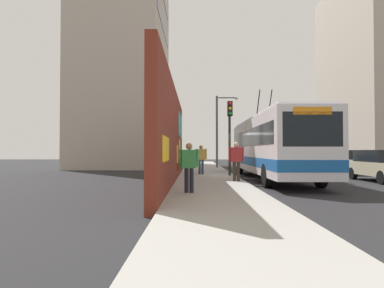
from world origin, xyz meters
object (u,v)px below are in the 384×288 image
parked_car_white (333,161)px  traffic_light (230,125)px  street_lamp (220,126)px  pedestrian_midblock (201,157)px  parked_car_champagne (381,165)px  pedestrian_at_curb (236,158)px  pedestrian_near_wall (189,164)px  city_bus (271,145)px  parked_car_red (302,159)px

parked_car_white → traffic_light: 8.50m
parked_car_white → street_lamp: (5.38, 7.22, 2.81)m
parked_car_white → pedestrian_midblock: (-2.67, 8.95, 0.33)m
parked_car_champagne → traffic_light: bearing=75.1°
pedestrian_at_curb → pedestrian_midblock: pedestrian_at_curb is taller
traffic_light → pedestrian_near_wall: bearing=163.8°
pedestrian_midblock → street_lamp: (8.05, -1.73, 2.48)m
city_bus → parked_car_red: 12.07m
parked_car_white → city_bus: bearing=130.2°
parked_car_white → parked_car_red: same height
parked_car_red → pedestrian_near_wall: size_ratio=2.93×
parked_car_red → pedestrian_at_curb: pedestrian_at_curb is taller
parked_car_champagne → pedestrian_midblock: 9.44m
city_bus → traffic_light: bearing=72.1°
city_bus → traffic_light: 2.53m
parked_car_champagne → street_lamp: bearing=33.2°
pedestrian_near_wall → pedestrian_midblock: bearing=-3.8°
city_bus → pedestrian_at_curb: 3.53m
parked_car_champagne → pedestrian_midblock: (2.97, 8.95, 0.33)m
city_bus → parked_car_red: city_bus is taller
city_bus → pedestrian_midblock: size_ratio=7.27×
pedestrian_at_curb → street_lamp: (12.44, -0.20, 2.43)m
parked_car_champagne → traffic_light: (1.95, 7.35, 2.14)m
pedestrian_midblock → city_bus: bearing=-114.5°
pedestrian_near_wall → parked_car_champagne: bearing=-59.8°
city_bus → parked_car_white: 6.88m
traffic_light → parked_car_white: bearing=-63.3°
parked_car_white → pedestrian_near_wall: 14.70m
parked_car_champagne → traffic_light: size_ratio=1.00×
parked_car_white → street_lamp: 9.43m
pedestrian_at_curb → pedestrian_near_wall: 4.64m
parked_car_champagne → pedestrian_near_wall: (-5.55, 9.52, 0.28)m
parked_car_red → pedestrian_near_wall: bearing=151.7°
city_bus → pedestrian_midblock: bearing=65.5°
parked_car_red → street_lamp: bearing=98.5°
street_lamp → parked_car_red: bearing=-81.5°
parked_car_red → traffic_light: bearing=144.1°
parked_car_red → pedestrian_near_wall: pedestrian_near_wall is taller
city_bus → pedestrian_midblock: city_bus is taller
city_bus → street_lamp: (9.76, 2.02, 1.80)m
parked_car_champagne → pedestrian_at_curb: (-1.42, 7.42, 0.38)m
pedestrian_at_curb → traffic_light: 3.80m
pedestrian_midblock → traffic_light: (-1.02, -1.60, 1.81)m
pedestrian_midblock → parked_car_champagne: bearing=-108.4°
city_bus → parked_car_champagne: bearing=-103.6°
pedestrian_at_curb → street_lamp: 12.67m
traffic_light → street_lamp: 9.10m
city_bus → pedestrian_midblock: (1.71, 3.75, -0.68)m
parked_car_champagne → street_lamp: (11.02, 7.22, 2.81)m
parked_car_white → pedestrian_midblock: size_ratio=2.38×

